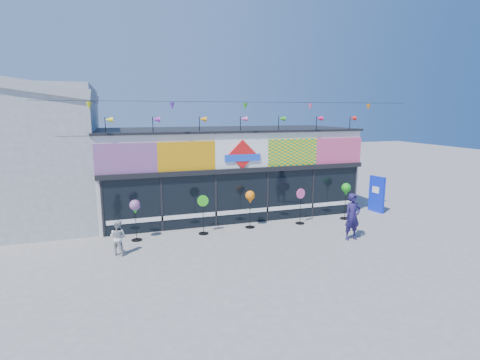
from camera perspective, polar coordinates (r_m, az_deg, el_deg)
name	(u,v)px	position (r m, az deg, el deg)	size (l,w,h in m)	color
ground	(272,250)	(13.79, 4.89, -10.53)	(80.00, 80.00, 0.00)	slate
kite_shop	(226,170)	(18.71, -2.14, 1.58)	(16.00, 5.70, 5.31)	silver
neighbour_building	(0,151)	(19.53, -32.70, 3.73)	(8.18, 7.20, 6.87)	#ACAFB2
blue_sign	(377,194)	(19.67, 20.10, -2.03)	(0.29, 0.90, 1.79)	#0E25D3
spinner_0	(135,208)	(14.84, -15.69, -4.13)	(0.41, 0.41, 1.61)	black
spinner_1	(203,214)	(15.23, -5.64, -5.12)	(0.45, 0.41, 1.61)	black
spinner_2	(250,198)	(15.87, 1.55, -2.78)	(0.41, 0.41, 1.62)	black
spinner_3	(300,205)	(16.75, 9.19, -3.82)	(0.44, 0.40, 1.59)	black
spinner_4	(346,190)	(17.83, 15.85, -1.52)	(0.43, 0.43, 1.69)	black
adult_man	(353,217)	(15.15, 16.77, -5.38)	(0.67, 0.44, 1.83)	#1E1748
child	(118,237)	(13.77, -18.09, -8.30)	(0.61, 0.35, 1.25)	#BBBBBB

